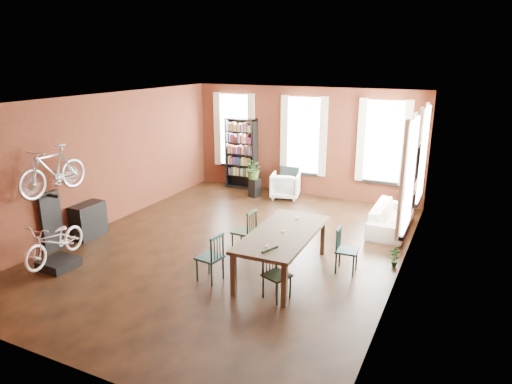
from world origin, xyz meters
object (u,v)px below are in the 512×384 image
Objects in this scene: dining_table at (282,253)px; console_table at (88,220)px; cream_sofa at (392,213)px; dining_chair_b at (244,231)px; dining_chair_c at (277,275)px; bookshelf at (241,154)px; bicycle_floor at (53,223)px; plant_stand at (255,188)px; dining_chair_a at (210,257)px; bike_trainer at (59,263)px; dining_chair_d at (347,250)px; white_armchair at (285,184)px.

console_table is at bearing -178.69° from dining_table.
console_table is at bearing 119.33° from cream_sofa.
dining_chair_b reaches higher than dining_chair_c.
bicycle_floor is (-0.59, -6.72, -0.14)m from bookshelf.
cream_sofa is 3.86× the size of plant_stand.
dining_table is 1.12× the size of bookshelf.
bike_trainer is at bearing -65.77° from dining_chair_a.
dining_chair_d reaches higher than cream_sofa.
white_armchair is at bearing -13.45° from bookshelf.
dining_chair_c is 0.42× the size of cream_sofa.
dining_chair_a is 0.42× the size of bookshelf.
dining_table is at bearing 98.28° from white_armchair.
plant_stand is at bearing 65.24° from console_table.
bike_trainer is (-0.61, -6.69, -1.01)m from bookshelf.
dining_chair_c is 0.57× the size of bicycle_floor.
dining_table reaches higher than bike_trainer.
bicycle_floor is at bearing -65.12° from dining_chair_a.
plant_stand is at bearing -153.63° from dining_chair_b.
dining_chair_b is 1.79× the size of plant_stand.
bike_trainer is at bearing 121.30° from dining_chair_c.
cream_sofa is (2.59, 2.73, -0.08)m from dining_chair_b.
white_armchair reaches higher than plant_stand.
bicycle_floor is (-5.54, -5.02, 0.55)m from cream_sofa.
console_table is (-2.95, -4.80, -0.01)m from white_armchair.
console_table is at bearing -103.83° from bookshelf.
bicycle_floor is (0.02, -0.03, 0.87)m from bike_trainer.
white_armchair is at bearing 110.04° from dining_table.
bicycle_floor reaches higher than dining_chair_d.
dining_chair_b reaches higher than dining_table.
dining_chair_a is at bearing 119.85° from dining_chair_d.
plant_stand is (-0.87, -0.29, -0.14)m from white_armchair.
dining_chair_b is at bearing 152.53° from dining_table.
dining_chair_a reaches higher than dining_chair_c.
dining_chair_b reaches higher than console_table.
console_table is at bearing 45.27° from white_armchair.
bookshelf is 1.06× the size of cream_sofa.
dining_table reaches higher than plant_stand.
bookshelf is at bearing -148.26° from dining_chair_b.
bicycle_floor is at bearing -51.99° from bike_trainer.
bike_trainer is 0.79× the size of console_table.
plant_stand is at bearing 50.61° from dining_chair_c.
dining_chair_a is 2.64m from dining_chair_d.
bicycle_floor is (-4.34, -0.81, 0.52)m from dining_chair_c.
white_armchair is at bearing 68.38° from cream_sofa.
dining_chair_c reaches higher than bike_trainer.
dining_chair_b is at bearing 37.18° from bike_trainer.
dining_table is 0.98m from dining_chair_c.
bookshelf is 1.85m from white_armchair.
console_table is at bearing 94.53° from dining_chair_d.
console_table is at bearing -74.48° from dining_chair_b.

